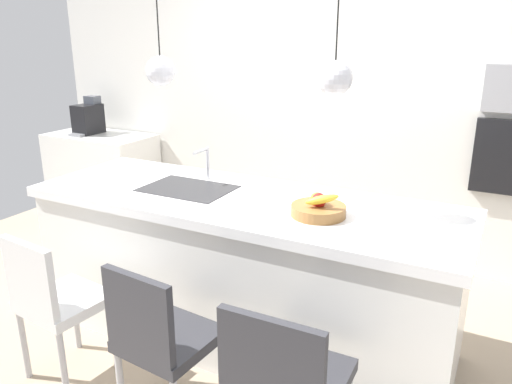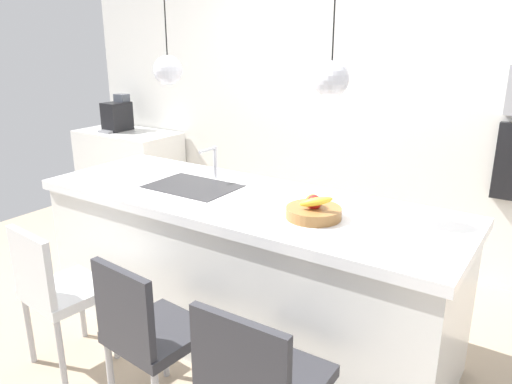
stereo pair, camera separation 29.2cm
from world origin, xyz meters
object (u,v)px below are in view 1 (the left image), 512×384
object	(u,v)px
chair_middle	(160,337)
chair_far	(285,379)
chair_near	(54,299)
fruit_bowl	(319,208)
coffee_machine	(88,118)

from	to	relation	value
chair_middle	chair_far	world-z (taller)	chair_middle
chair_near	chair_middle	size ratio (longest dim) A/B	1.00
fruit_bowl	chair_far	bearing A→B (deg)	-78.38
chair_middle	chair_far	xyz separation A→B (m)	(0.66, -0.00, -0.00)
chair_middle	chair_far	size ratio (longest dim) A/B	1.01
fruit_bowl	chair_far	world-z (taller)	fruit_bowl
coffee_machine	chair_near	world-z (taller)	coffee_machine
chair_near	chair_middle	world-z (taller)	chair_near
chair_near	chair_far	bearing A→B (deg)	-0.28
chair_near	chair_far	world-z (taller)	chair_near
fruit_bowl	chair_near	world-z (taller)	fruit_bowl
fruit_bowl	coffee_machine	size ratio (longest dim) A/B	0.78
chair_middle	coffee_machine	bearing A→B (deg)	140.18
coffee_machine	chair_near	bearing A→B (deg)	-49.32
coffee_machine	chair_far	distance (m)	3.90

